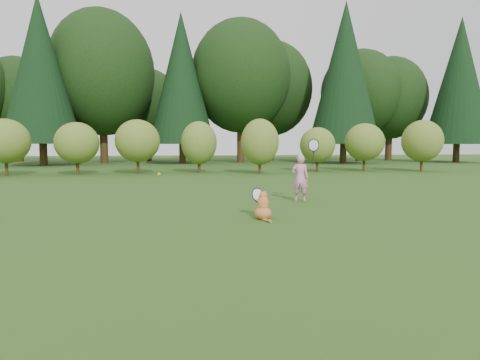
{
  "coord_description": "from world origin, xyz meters",
  "views": [
    {
      "loc": [
        -0.91,
        -6.96,
        1.38
      ],
      "look_at": [
        0.2,
        0.8,
        0.7
      ],
      "focal_mm": 30.0,
      "sensor_mm": 36.0,
      "label": 1
    }
  ],
  "objects": [
    {
      "name": "ground",
      "position": [
        0.0,
        0.0,
        0.0
      ],
      "size": [
        100.0,
        100.0,
        0.0
      ],
      "primitive_type": "plane",
      "color": "#204A14",
      "rests_on": "ground"
    },
    {
      "name": "shrub_row",
      "position": [
        0.0,
        13.0,
        1.4
      ],
      "size": [
        28.0,
        3.0,
        2.8
      ],
      "primitive_type": null,
      "color": "#586A21",
      "rests_on": "ground"
    },
    {
      "name": "woodland_backdrop",
      "position": [
        0.0,
        23.0,
        7.5
      ],
      "size": [
        48.0,
        10.0,
        15.0
      ],
      "primitive_type": null,
      "color": "black",
      "rests_on": "ground"
    },
    {
      "name": "child",
      "position": [
        1.97,
        2.58,
        0.6
      ],
      "size": [
        0.67,
        0.45,
        1.72
      ],
      "rotation": [
        0.0,
        0.0,
        2.78
      ],
      "color": "pink",
      "rests_on": "ground"
    },
    {
      "name": "cat",
      "position": [
        0.57,
        0.34,
        0.28
      ],
      "size": [
        0.44,
        0.81,
        0.72
      ],
      "rotation": [
        0.0,
        0.0,
        -0.17
      ],
      "color": "#CE4F27",
      "rests_on": "ground"
    },
    {
      "name": "tennis_ball",
      "position": [
        -1.43,
        1.94,
        0.75
      ],
      "size": [
        0.07,
        0.07,
        0.07
      ],
      "color": "#BDD318",
      "rests_on": "ground"
    }
  ]
}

